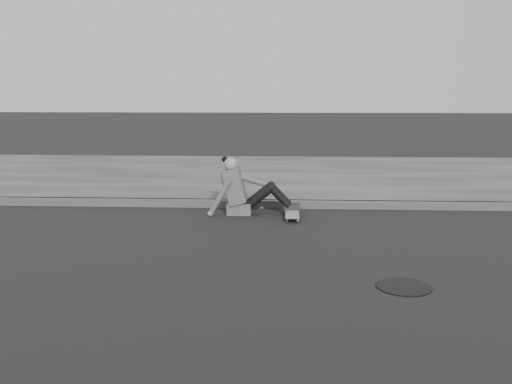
% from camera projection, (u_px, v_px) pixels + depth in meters
% --- Properties ---
extents(ground, '(80.00, 80.00, 0.00)m').
position_uv_depth(ground, '(202.00, 252.00, 6.63)').
color(ground, black).
rests_on(ground, ground).
extents(curb, '(24.00, 0.16, 0.12)m').
position_uv_depth(curb, '(225.00, 203.00, 9.16)').
color(curb, '#464646').
rests_on(curb, ground).
extents(sidewalk, '(24.00, 6.00, 0.12)m').
position_uv_depth(sidewalk, '(240.00, 175.00, 12.13)').
color(sidewalk, '#3C3C3C').
rests_on(sidewalk, ground).
extents(manhole, '(0.53, 0.53, 0.01)m').
position_uv_depth(manhole, '(404.00, 287.00, 5.46)').
color(manhole, black).
rests_on(manhole, ground).
extents(skateboard, '(0.20, 0.78, 0.09)m').
position_uv_depth(skateboard, '(292.00, 213.00, 8.39)').
color(skateboard, '#9B9A95').
rests_on(skateboard, ground).
extents(seated_woman, '(1.38, 0.46, 0.88)m').
position_uv_depth(seated_woman, '(244.00, 190.00, 8.62)').
color(seated_woman, '#505053').
rests_on(seated_woman, ground).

